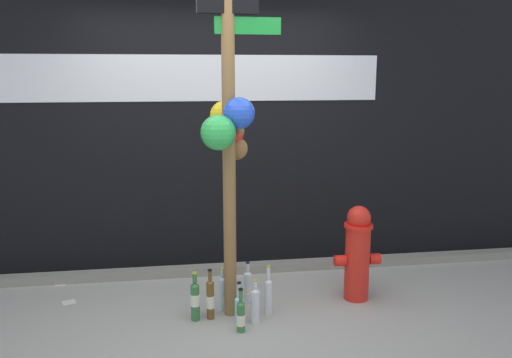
{
  "coord_description": "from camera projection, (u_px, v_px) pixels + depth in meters",
  "views": [
    {
      "loc": [
        -0.32,
        -3.55,
        1.9
      ],
      "look_at": [
        0.25,
        0.31,
        1.09
      ],
      "focal_mm": 36.7,
      "sensor_mm": 36.0,
      "label": 1
    }
  ],
  "objects": [
    {
      "name": "ground_plane",
      "position": [
        229.0,
        333.0,
        3.86
      ],
      "size": [
        14.0,
        14.0,
        0.0
      ],
      "primitive_type": "plane",
      "color": "#9E9B93"
    },
    {
      "name": "bottle_7",
      "position": [
        255.0,
        304.0,
        4.0
      ],
      "size": [
        0.07,
        0.07,
        0.35
      ],
      "color": "silver",
      "rests_on": "ground_plane"
    },
    {
      "name": "bottle_2",
      "position": [
        195.0,
        300.0,
        4.04
      ],
      "size": [
        0.07,
        0.07,
        0.39
      ],
      "color": "#337038",
      "rests_on": "ground_plane"
    },
    {
      "name": "bottle_0",
      "position": [
        239.0,
        307.0,
        4.01
      ],
      "size": [
        0.07,
        0.07,
        0.33
      ],
      "color": "#93CCE0",
      "rests_on": "ground_plane"
    },
    {
      "name": "bottle_4",
      "position": [
        268.0,
        295.0,
        4.15
      ],
      "size": [
        0.06,
        0.06,
        0.4
      ],
      "color": "silver",
      "rests_on": "ground_plane"
    },
    {
      "name": "litter_3",
      "position": [
        69.0,
        302.0,
        4.38
      ],
      "size": [
        0.13,
        0.12,
        0.01
      ],
      "primitive_type": "cube",
      "rotation": [
        0.0,
        0.0,
        0.33
      ],
      "color": "silver",
      "rests_on": "ground_plane"
    },
    {
      "name": "curb_strip",
      "position": [
        217.0,
        270.0,
        4.99
      ],
      "size": [
        8.0,
        0.12,
        0.08
      ],
      "primitive_type": "cube",
      "color": "gray",
      "rests_on": "ground_plane"
    },
    {
      "name": "bottle_6",
      "position": [
        248.0,
        287.0,
        4.35
      ],
      "size": [
        0.07,
        0.07,
        0.36
      ],
      "color": "silver",
      "rests_on": "ground_plane"
    },
    {
      "name": "litter_1",
      "position": [
        227.0,
        304.0,
        4.34
      ],
      "size": [
        0.1,
        0.09,
        0.01
      ],
      "primitive_type": "cube",
      "rotation": [
        0.0,
        0.0,
        0.26
      ],
      "color": "tan",
      "rests_on": "ground_plane"
    },
    {
      "name": "bottle_1",
      "position": [
        210.0,
        299.0,
        4.06
      ],
      "size": [
        0.06,
        0.06,
        0.41
      ],
      "color": "brown",
      "rests_on": "ground_plane"
    },
    {
      "name": "litter_0",
      "position": [
        61.0,
        284.0,
        4.75
      ],
      "size": [
        0.1,
        0.09,
        0.01
      ],
      "primitive_type": "cube",
      "rotation": [
        0.0,
        0.0,
        3.07
      ],
      "color": "silver",
      "rests_on": "ground_plane"
    },
    {
      "name": "fire_hydrant",
      "position": [
        358.0,
        252.0,
        4.38
      ],
      "size": [
        0.39,
        0.24,
        0.81
      ],
      "color": "red",
      "rests_on": "ground_plane"
    },
    {
      "name": "bottle_3",
      "position": [
        241.0,
        316.0,
        3.87
      ],
      "size": [
        0.06,
        0.06,
        0.34
      ],
      "color": "#337038",
      "rests_on": "ground_plane"
    },
    {
      "name": "building_wall",
      "position": [
        212.0,
        94.0,
        5.04
      ],
      "size": [
        10.0,
        0.21,
        3.38
      ],
      "color": "black",
      "rests_on": "ground_plane"
    },
    {
      "name": "memorial_post",
      "position": [
        229.0,
        115.0,
        3.85
      ],
      "size": [
        0.61,
        0.55,
        2.66
      ],
      "color": "olive",
      "rests_on": "ground_plane"
    },
    {
      "name": "bottle_5",
      "position": [
        223.0,
        292.0,
        4.21
      ],
      "size": [
        0.06,
        0.06,
        0.36
      ],
      "color": "#B2DBEA",
      "rests_on": "ground_plane"
    }
  ]
}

